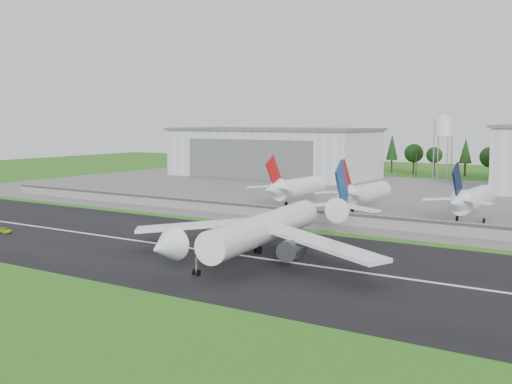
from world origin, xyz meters
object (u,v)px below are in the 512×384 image
Objects in this scene: parked_jet_red_b at (362,193)px; parked_jet_navy at (470,200)px; ground_vehicle at (5,230)px; parked_jet_red_a at (294,188)px; main_airliner at (263,235)px.

parked_jet_red_b is 1.00× the size of parked_jet_navy.
ground_vehicle is 117.26m from parked_jet_navy.
main_airliner is at bearing -64.41° from parked_jet_red_a.
parked_jet_red_a is at bearing -73.06° from main_airliner.
parked_jet_red_b is (-9.41, 66.97, 1.13)m from main_airliner.
parked_jet_red_a is (35.31, 76.71, 5.57)m from ground_vehicle.
parked_jet_red_a reaches higher than parked_jet_navy.
parked_jet_red_b is 30.52m from parked_jet_navy.
ground_vehicle is at bearing -139.09° from parked_jet_navy.
ground_vehicle is 0.14× the size of parked_jet_navy.
parked_jet_red_a is (-32.10, 67.01, 1.39)m from main_airliner.
parked_jet_navy is at bearing -0.01° from parked_jet_red_a.
main_airliner is 74.31m from parked_jet_red_a.
parked_jet_red_b is (58.00, 76.67, 5.31)m from ground_vehicle.
parked_jet_red_b is (22.69, -0.04, -0.26)m from parked_jet_red_a.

